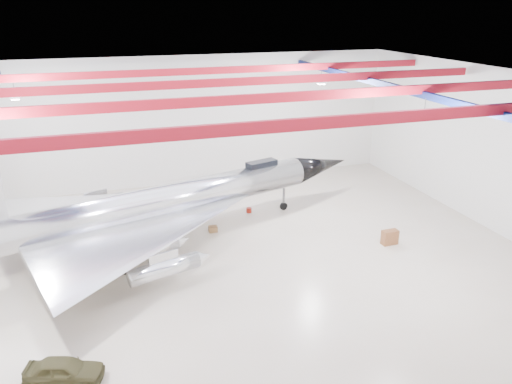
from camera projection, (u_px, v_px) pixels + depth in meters
name	position (u px, v px, depth m)	size (l,w,h in m)	color
floor	(208.00, 262.00, 30.67)	(40.00, 40.00, 0.00)	#B9A993
wall_back	(165.00, 123.00, 42.09)	(40.00, 40.00, 0.00)	silver
wall_right	(487.00, 148.00, 34.56)	(30.00, 30.00, 0.00)	silver
ceiling	(201.00, 81.00, 26.81)	(40.00, 40.00, 0.00)	#0A0F38
ceiling_structure	(201.00, 93.00, 27.05)	(39.50, 29.50, 1.08)	maroon
jet_aircraft	(169.00, 204.00, 32.56)	(28.66, 20.76, 7.99)	silver
jeep	(64.00, 371.00, 20.72)	(1.30, 3.24, 1.10)	#3D3A1E
desk	(390.00, 237.00, 32.79)	(1.07, 0.53, 0.98)	brown
crate_ply	(101.00, 242.00, 32.79)	(0.52, 0.42, 0.37)	olive
toolbox_red	(129.00, 227.00, 35.13)	(0.41, 0.32, 0.28)	maroon
crate_small	(50.00, 238.00, 33.53)	(0.33, 0.27, 0.23)	#59595B
tool_chest	(249.00, 210.00, 37.92)	(0.41, 0.41, 0.37)	maroon
oil_barrel	(213.00, 229.00, 34.68)	(0.59, 0.47, 0.41)	olive
spares_box	(171.00, 202.00, 39.44)	(0.39, 0.39, 0.35)	#59595B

